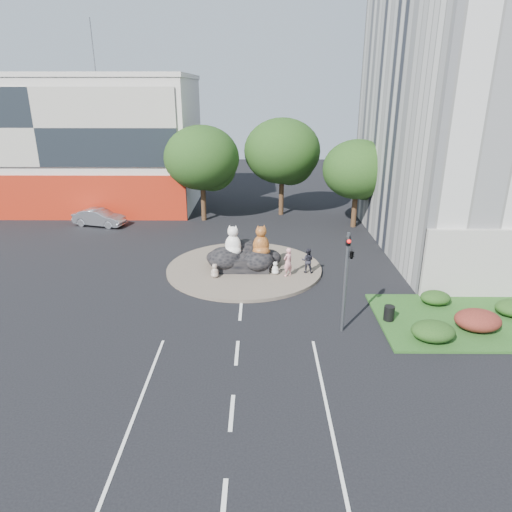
% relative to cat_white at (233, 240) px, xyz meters
% --- Properties ---
extents(ground, '(120.00, 120.00, 0.00)m').
position_rel_cat_white_xyz_m(ground, '(0.69, -9.80, -2.09)').
color(ground, black).
rests_on(ground, ground).
extents(roundabout_island, '(10.00, 10.00, 0.20)m').
position_rel_cat_white_xyz_m(roundabout_island, '(0.69, 0.20, -1.99)').
color(roundabout_island, brown).
rests_on(roundabout_island, ground).
extents(rock_plinth, '(3.20, 2.60, 0.90)m').
position_rel_cat_white_xyz_m(rock_plinth, '(0.69, 0.20, -1.44)').
color(rock_plinth, black).
rests_on(rock_plinth, roundabout_island).
extents(shophouse_block, '(25.20, 12.30, 17.40)m').
position_rel_cat_white_xyz_m(shophouse_block, '(-17.31, 18.11, 4.10)').
color(shophouse_block, beige).
rests_on(shophouse_block, ground).
extents(grass_verge, '(10.00, 6.00, 0.12)m').
position_rel_cat_white_xyz_m(grass_verge, '(12.69, -6.80, -2.03)').
color(grass_verge, '#1C4818').
rests_on(grass_verge, ground).
extents(tree_left, '(6.46, 6.46, 8.27)m').
position_rel_cat_white_xyz_m(tree_left, '(-3.24, 12.26, 3.16)').
color(tree_left, '#382314').
rests_on(tree_left, ground).
extents(tree_mid, '(6.84, 6.84, 8.76)m').
position_rel_cat_white_xyz_m(tree_mid, '(3.76, 14.26, 3.47)').
color(tree_mid, '#382314').
rests_on(tree_mid, ground).
extents(tree_right, '(5.70, 5.70, 7.30)m').
position_rel_cat_white_xyz_m(tree_right, '(9.76, 10.26, 2.54)').
color(tree_right, '#382314').
rests_on(tree_right, ground).
extents(hedge_near_green, '(2.00, 1.60, 0.90)m').
position_rel_cat_white_xyz_m(hedge_near_green, '(9.69, -8.80, -1.52)').
color(hedge_near_green, '#1A3D13').
rests_on(hedge_near_green, grass_verge).
extents(hedge_red, '(2.20, 1.76, 0.99)m').
position_rel_cat_white_xyz_m(hedge_red, '(12.19, -7.80, -1.47)').
color(hedge_red, '#511915').
rests_on(hedge_red, grass_verge).
extents(hedge_back_green, '(1.60, 1.28, 0.72)m').
position_rel_cat_white_xyz_m(hedge_back_green, '(11.19, -5.00, -1.61)').
color(hedge_back_green, '#1A3D13').
rests_on(hedge_back_green, grass_verge).
extents(traffic_light, '(0.44, 1.24, 5.00)m').
position_rel_cat_white_xyz_m(traffic_light, '(5.79, -7.81, 1.54)').
color(traffic_light, '#595B60').
rests_on(traffic_light, ground).
extents(street_lamp, '(2.34, 0.22, 8.06)m').
position_rel_cat_white_xyz_m(street_lamp, '(13.51, -1.80, 2.47)').
color(street_lamp, '#595B60').
rests_on(street_lamp, ground).
extents(cat_white, '(1.32, 1.19, 1.97)m').
position_rel_cat_white_xyz_m(cat_white, '(0.00, 0.00, 0.00)').
color(cat_white, white).
rests_on(cat_white, rock_plinth).
extents(cat_tabby, '(1.42, 1.31, 2.00)m').
position_rel_cat_white_xyz_m(cat_tabby, '(1.78, -0.07, 0.02)').
color(cat_tabby, '#A34822').
rests_on(cat_tabby, rock_plinth).
extents(kitten_calico, '(0.55, 0.47, 0.89)m').
position_rel_cat_white_xyz_m(kitten_calico, '(-1.05, -1.54, -1.44)').
color(kitten_calico, silver).
rests_on(kitten_calico, roundabout_island).
extents(kitten_white, '(0.59, 0.54, 0.84)m').
position_rel_cat_white_xyz_m(kitten_white, '(2.67, -1.00, -1.47)').
color(kitten_white, beige).
rests_on(kitten_white, roundabout_island).
extents(pedestrian_pink, '(0.78, 0.76, 1.81)m').
position_rel_cat_white_xyz_m(pedestrian_pink, '(3.42, -1.30, -0.98)').
color(pedestrian_pink, pink).
rests_on(pedestrian_pink, roundabout_island).
extents(pedestrian_dark, '(0.88, 0.75, 1.58)m').
position_rel_cat_white_xyz_m(pedestrian_dark, '(4.69, -0.73, -1.09)').
color(pedestrian_dark, black).
rests_on(pedestrian_dark, roundabout_island).
extents(parked_car, '(4.72, 2.64, 1.47)m').
position_rel_cat_white_xyz_m(parked_car, '(-12.06, 10.25, -1.35)').
color(parked_car, '#A6A8AE').
rests_on(parked_car, ground).
extents(litter_bin, '(0.64, 0.64, 0.76)m').
position_rel_cat_white_xyz_m(litter_bin, '(8.19, -6.87, -1.59)').
color(litter_bin, black).
rests_on(litter_bin, grass_verge).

